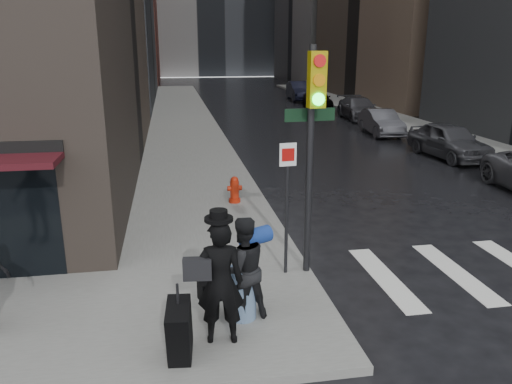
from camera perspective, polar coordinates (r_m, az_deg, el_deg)
ground at (r=9.18m, az=-3.79°, el=-14.10°), size 140.00×140.00×0.00m
sidewalk_left at (r=35.19m, az=-8.50°, el=8.72°), size 4.00×50.00×0.15m
sidewalk_right at (r=37.96m, az=12.58°, el=9.06°), size 3.00×50.00×0.15m
man_overcoat at (r=7.75m, az=-5.07°, el=-11.09°), size 1.25×1.09×2.22m
man_jeans at (r=8.46m, az=-1.65°, el=-8.72°), size 1.33×0.91×1.83m
traffic_light at (r=9.62m, az=6.24°, el=6.81°), size 1.13×0.53×4.53m
fire_hydrant at (r=14.87m, az=-2.47°, el=0.15°), size 0.44×0.35×0.79m
parked_car_1 at (r=23.03m, az=21.21°, el=5.52°), size 2.11×4.55×1.51m
parked_car_2 at (r=28.06m, az=14.09°, el=7.74°), size 1.76×4.21×1.35m
parked_car_3 at (r=33.92m, az=11.65°, el=9.36°), size 2.28×4.98×1.41m
parked_car_4 at (r=39.20m, az=7.04°, el=10.53°), size 2.05×4.48×1.49m
parked_car_5 at (r=44.97m, az=5.06°, el=11.43°), size 2.10×5.16×1.66m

